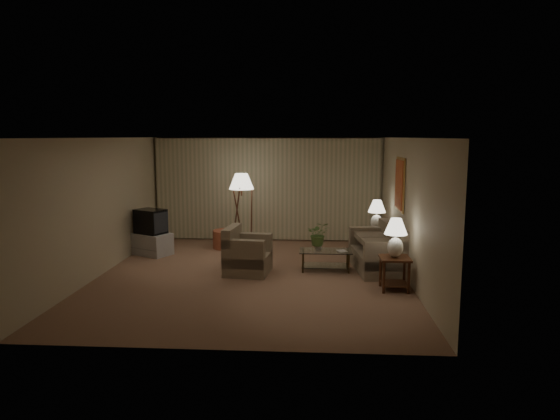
# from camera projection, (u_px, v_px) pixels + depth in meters

# --- Properties ---
(ground) EXTENTS (7.00, 7.00, 0.00)m
(ground) POSITION_uv_depth(u_px,v_px,m) (252.00, 275.00, 9.88)
(ground) COLOR #846249
(ground) RESTS_ON ground
(room_shell) EXTENTS (6.04, 7.02, 2.72)m
(room_shell) POSITION_uv_depth(u_px,v_px,m) (261.00, 181.00, 11.11)
(room_shell) COLOR #BDAD91
(room_shell) RESTS_ON ground
(sofa) EXTENTS (1.87, 1.20, 0.75)m
(sofa) POSITION_uv_depth(u_px,v_px,m) (376.00, 252.00, 10.23)
(sofa) COLOR gray
(sofa) RESTS_ON ground
(armchair) EXTENTS (1.08, 1.04, 0.75)m
(armchair) POSITION_uv_depth(u_px,v_px,m) (248.00, 255.00, 9.98)
(armchair) COLOR gray
(armchair) RESTS_ON ground
(side_table_near) EXTENTS (0.53, 0.53, 0.60)m
(side_table_near) POSITION_uv_depth(u_px,v_px,m) (395.00, 268.00, 8.88)
(side_table_near) COLOR #361A0E
(side_table_near) RESTS_ON ground
(side_table_far) EXTENTS (0.52, 0.44, 0.60)m
(side_table_far) POSITION_uv_depth(u_px,v_px,m) (376.00, 238.00, 11.45)
(side_table_far) COLOR #361A0E
(side_table_far) RESTS_ON ground
(table_lamp_near) EXTENTS (0.41, 0.41, 0.70)m
(table_lamp_near) POSITION_uv_depth(u_px,v_px,m) (396.00, 234.00, 8.79)
(table_lamp_near) COLOR white
(table_lamp_near) RESTS_ON side_table_near
(table_lamp_far) EXTENTS (0.40, 0.40, 0.70)m
(table_lamp_far) POSITION_uv_depth(u_px,v_px,m) (377.00, 212.00, 11.36)
(table_lamp_far) COLOR white
(table_lamp_far) RESTS_ON side_table_far
(coffee_table) EXTENTS (1.06, 0.58, 0.41)m
(coffee_table) POSITION_uv_depth(u_px,v_px,m) (325.00, 257.00, 10.21)
(coffee_table) COLOR silver
(coffee_table) RESTS_ON ground
(tv_cabinet) EXTENTS (1.36, 1.30, 0.50)m
(tv_cabinet) POSITION_uv_depth(u_px,v_px,m) (151.00, 244.00, 11.59)
(tv_cabinet) COLOR #A8A8AB
(tv_cabinet) RESTS_ON ground
(crt_tv) EXTENTS (1.04, 1.01, 0.56)m
(crt_tv) POSITION_uv_depth(u_px,v_px,m) (151.00, 221.00, 11.51)
(crt_tv) COLOR black
(crt_tv) RESTS_ON tv_cabinet
(floor_lamp) EXTENTS (0.60, 0.60, 1.85)m
(floor_lamp) POSITION_uv_depth(u_px,v_px,m) (242.00, 210.00, 12.04)
(floor_lamp) COLOR #361A0E
(floor_lamp) RESTS_ON ground
(ottoman) EXTENTS (0.86, 0.86, 0.44)m
(ottoman) POSITION_uv_depth(u_px,v_px,m) (227.00, 239.00, 12.27)
(ottoman) COLOR #A14C36
(ottoman) RESTS_ON ground
(vase) EXTENTS (0.19, 0.19, 0.16)m
(vase) POSITION_uv_depth(u_px,v_px,m) (318.00, 247.00, 10.19)
(vase) COLOR silver
(vase) RESTS_ON coffee_table
(flowers) EXTENTS (0.47, 0.42, 0.49)m
(flowers) POSITION_uv_depth(u_px,v_px,m) (318.00, 231.00, 10.14)
(flowers) COLOR #568038
(flowers) RESTS_ON vase
(book) EXTENTS (0.24, 0.27, 0.02)m
(book) POSITION_uv_depth(u_px,v_px,m) (338.00, 251.00, 10.07)
(book) COLOR olive
(book) RESTS_ON coffee_table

